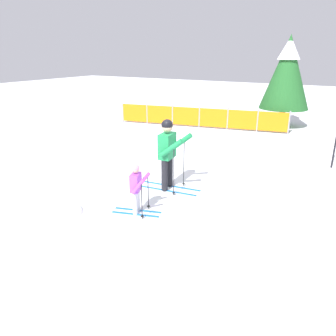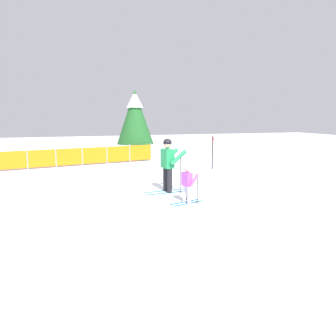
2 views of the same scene
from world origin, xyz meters
name	(u,v)px [view 1 (image 1 of 2)]	position (x,y,z in m)	size (l,w,h in m)	color
ground_plane	(162,184)	(0.00, 0.00, 0.00)	(60.00, 60.00, 0.00)	white
skier_adult	(168,148)	(0.29, -0.17, 1.03)	(1.66, 0.78, 1.72)	#1966B2
skier_child	(136,185)	(0.38, -1.62, 0.63)	(1.04, 0.58, 1.08)	#1966B2
safety_fence	(199,117)	(-2.01, 6.49, 0.47)	(7.42, 1.49, 0.95)	gray
conifer_far	(287,71)	(1.10, 8.54, 2.41)	(2.10, 2.10, 3.90)	#4C3823
snow_mound	(56,212)	(-1.11, -2.47, 0.00)	(1.18, 1.00, 0.47)	white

